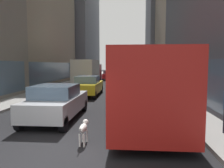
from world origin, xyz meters
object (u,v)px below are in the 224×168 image
Objects in this scene: box_truck at (88,72)px; pedestrian_with_handbag at (189,90)px; transit_bus at (142,79)px; dalmatian_dog at (84,128)px; car_yellow_taxi at (88,86)px; car_white_van at (125,72)px; car_black_suv at (135,79)px; car_red_coupe at (109,75)px; car_blue_hatchback at (124,75)px; car_silver_sedan at (57,102)px.

pedestrian_with_handbag is (8.45, -12.32, -0.65)m from box_truck.
transit_bus is at bearing -148.07° from pedestrian_with_handbag.
box_truck reaches higher than dalmatian_dog.
transit_bus is at bearing -68.34° from box_truck.
dalmatian_dog is (-2.12, -4.60, -1.26)m from transit_bus.
car_yellow_taxi and car_white_van have the same top height.
box_truck is at bearing -172.51° from car_black_suv.
transit_bus is at bearing 65.26° from dalmatian_dog.
pedestrian_with_handbag is at bearing 31.93° from transit_bus.
car_red_coupe reaches higher than dalmatian_dog.
pedestrian_with_handbag reaches higher than car_yellow_taxi.
dalmatian_dog is 8.09m from pedestrian_with_handbag.
car_blue_hatchback is (-1.60, 24.12, -0.95)m from transit_bus.
car_yellow_taxi is 0.62× the size of box_truck.
box_truck is at bearing -111.77° from car_blue_hatchback.
car_blue_hatchback is 0.90× the size of car_white_van.
car_black_suv reaches higher than dalmatian_dog.
car_white_van is 4.98× the size of dalmatian_dog.
transit_bus is 2.64× the size of car_red_coupe.
dalmatian_dog is 0.57× the size of pedestrian_with_handbag.
pedestrian_with_handbag is (6.85, 3.41, 0.19)m from car_silver_sedan.
car_black_suv is at bearing -80.22° from car_blue_hatchback.
car_white_van is (2.40, 13.83, 0.00)m from car_red_coupe.
car_red_coupe is 2.58× the size of pedestrian_with_handbag.
box_truck reaches higher than car_white_van.
car_yellow_taxi is at bearing -90.00° from car_red_coupe.
box_truck reaches higher than car_yellow_taxi.
car_yellow_taxi and car_silver_sedan have the same top height.
car_yellow_taxi is at bearing -97.55° from car_blue_hatchback.
car_black_suv and car_silver_sedan have the same top height.
car_red_coupe is (-2.40, -0.36, -0.00)m from car_blue_hatchback.
pedestrian_with_handbag reaches higher than car_white_van.
car_red_coupe is at bearing 90.00° from car_silver_sedan.
car_blue_hatchback is at bearing 101.26° from pedestrian_with_handbag.
pedestrian_with_handbag is at bearing 52.08° from dalmatian_dog.
pedestrian_with_handbag is at bearing -82.92° from car_white_van.
pedestrian_with_handbag reaches higher than car_black_suv.
transit_bus is 7.27m from car_yellow_taxi.
pedestrian_with_handbag is at bearing -31.69° from car_yellow_taxi.
pedestrian_with_handbag is (4.45, -35.81, 0.19)m from car_white_van.
car_black_suv is at bearing 102.29° from pedestrian_with_handbag.
box_truck is (-1.60, -9.66, 0.85)m from car_red_coupe.
car_black_suv is 0.63× the size of box_truck.
transit_bus reaches higher than car_red_coupe.
car_black_suv is 9.78m from car_red_coupe.
car_red_coupe is 28.42m from dalmatian_dog.
car_black_suv is 4.94× the size of dalmatian_dog.
car_black_suv is at bearing -65.86° from car_red_coupe.
car_red_coupe and car_white_van have the same top height.
pedestrian_with_handbag is (6.85, -21.99, 0.19)m from car_red_coupe.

